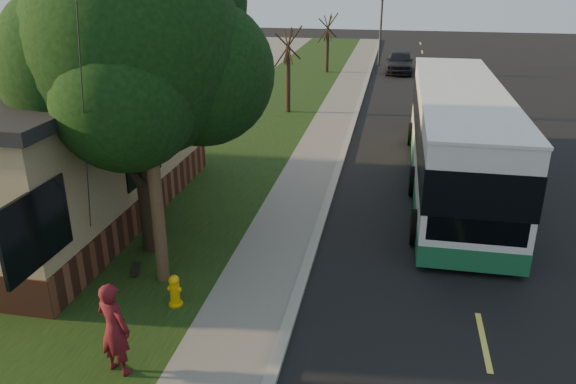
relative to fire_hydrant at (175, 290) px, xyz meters
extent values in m
plane|color=black|center=(2.60, 0.00, -0.43)|extent=(120.00, 120.00, 0.00)
cube|color=black|center=(6.60, 10.00, -0.43)|extent=(8.00, 80.00, 0.01)
cube|color=gray|center=(2.60, 10.00, -0.37)|extent=(0.25, 80.00, 0.12)
cube|color=slate|center=(1.60, 10.00, -0.39)|extent=(2.00, 80.00, 0.08)
cube|color=black|center=(-1.90, 10.00, -0.40)|extent=(5.00, 80.00, 0.07)
cylinder|color=#E9AB0C|center=(0.00, 0.00, -0.09)|extent=(0.22, 0.22, 0.55)
sphere|color=#E9AB0C|center=(0.00, 0.00, 0.26)|extent=(0.24, 0.24, 0.24)
cylinder|color=#E9AB0C|center=(0.00, 0.00, 0.04)|extent=(0.30, 0.10, 0.10)
cylinder|color=#E9AB0C|center=(0.00, 0.00, 0.04)|extent=(0.10, 0.18, 0.10)
cylinder|color=#E9AB0C|center=(0.00, 0.00, -0.34)|extent=(0.32, 0.32, 0.04)
cylinder|color=#473321|center=(-0.70, 1.00, 4.14)|extent=(0.30, 0.30, 9.00)
cylinder|color=#2D2D30|center=(-1.60, -0.10, 3.37)|extent=(2.52, 3.21, 7.60)
cylinder|color=black|center=(-1.60, 2.50, 1.64)|extent=(0.56, 0.56, 4.00)
sphere|color=black|center=(-1.60, 2.50, 4.84)|extent=(5.20, 5.20, 5.20)
sphere|color=black|center=(-0.20, 3.10, 4.24)|extent=(3.60, 3.60, 3.60)
sphere|color=black|center=(-2.80, 2.10, 4.54)|extent=(3.80, 3.80, 3.80)
sphere|color=black|center=(-1.30, 1.20, 3.94)|extent=(3.20, 3.20, 3.20)
sphere|color=black|center=(-2.20, 3.90, 5.24)|extent=(3.40, 3.40, 3.40)
sphere|color=black|center=(-0.70, 3.70, 5.84)|extent=(3.00, 3.00, 3.00)
cylinder|color=black|center=(-0.90, 18.00, 1.29)|extent=(0.24, 0.24, 3.30)
cylinder|color=black|center=(-0.90, 18.00, 2.94)|extent=(1.38, 0.57, 2.01)
cylinder|color=black|center=(-0.90, 18.00, 2.94)|extent=(0.74, 1.21, 1.58)
cylinder|color=black|center=(-0.90, 18.00, 2.94)|extent=(0.65, 1.05, 1.95)
cylinder|color=black|center=(-0.90, 18.00, 2.94)|extent=(1.28, 0.53, 1.33)
cylinder|color=black|center=(-0.90, 18.00, 2.94)|extent=(0.75, 1.21, 1.70)
cylinder|color=black|center=(-0.40, 30.00, 1.15)|extent=(0.24, 0.24, 3.03)
cylinder|color=black|center=(-0.40, 30.00, 2.66)|extent=(1.38, 0.57, 2.01)
cylinder|color=black|center=(-0.40, 30.00, 2.66)|extent=(0.74, 1.21, 1.58)
cylinder|color=black|center=(-0.40, 30.00, 2.66)|extent=(0.65, 1.05, 1.95)
cylinder|color=black|center=(-0.40, 30.00, 2.66)|extent=(1.28, 0.53, 1.33)
cylinder|color=black|center=(-0.40, 30.00, 2.66)|extent=(0.75, 1.21, 1.70)
cylinder|color=#2D2D30|center=(3.10, 34.00, 2.32)|extent=(0.16, 0.16, 5.50)
imported|color=black|center=(3.10, 34.00, 4.07)|extent=(0.18, 0.22, 1.10)
cube|color=silver|center=(6.61, 8.85, 1.51)|extent=(2.63, 12.62, 2.84)
cube|color=#1B6037|center=(6.61, 8.85, 0.04)|extent=(2.65, 12.64, 0.58)
cube|color=black|center=(6.61, 8.85, 1.72)|extent=(2.67, 12.66, 1.16)
cube|color=black|center=(6.61, 2.57, 1.35)|extent=(2.33, 0.06, 1.68)
cube|color=yellow|center=(6.61, 2.58, 2.77)|extent=(1.68, 0.06, 0.37)
cube|color=#FFF2CC|center=(5.82, 2.56, 0.15)|extent=(0.26, 0.04, 0.16)
cube|color=#FFF2CC|center=(7.40, 2.56, 0.15)|extent=(0.26, 0.04, 0.16)
cube|color=silver|center=(6.61, 8.85, 2.95)|extent=(2.68, 12.67, 0.08)
cylinder|color=black|center=(5.30, 4.22, 0.05)|extent=(0.29, 0.97, 0.97)
cylinder|color=black|center=(7.92, 4.22, 0.05)|extent=(0.29, 0.97, 0.97)
cylinder|color=black|center=(5.30, 7.79, 0.05)|extent=(0.29, 0.97, 0.97)
cylinder|color=black|center=(7.92, 7.79, 0.05)|extent=(0.29, 0.97, 0.97)
cylinder|color=black|center=(5.30, 13.47, 0.05)|extent=(0.29, 0.97, 0.97)
cylinder|color=black|center=(7.92, 13.47, 0.05)|extent=(0.29, 0.97, 0.97)
imported|color=#531018|center=(-0.21, -2.28, 0.57)|extent=(0.79, 0.64, 1.87)
cube|color=black|center=(-1.52, 1.22, -0.31)|extent=(0.41, 0.72, 0.02)
cylinder|color=silver|center=(-1.43, 0.99, -0.34)|extent=(0.16, 0.10, 0.04)
cylinder|color=silver|center=(-1.60, 1.45, -0.34)|extent=(0.16, 0.10, 0.04)
cube|color=black|center=(-4.63, 9.59, 0.18)|extent=(1.45, 1.19, 1.15)
cube|color=black|center=(-4.63, 9.59, 0.80)|extent=(1.50, 1.24, 0.08)
imported|color=black|center=(4.65, 31.17, 0.35)|extent=(1.91, 4.60, 1.56)
camera|label=1|loc=(4.47, -10.01, 6.66)|focal=35.00mm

